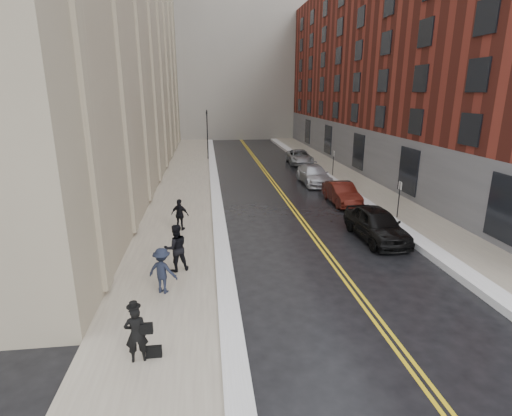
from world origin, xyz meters
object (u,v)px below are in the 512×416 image
object	(u,v)px
car_black	(376,224)
car_silver_far	(299,157)
car_maroon	(342,193)
car_silver_near	(314,175)
pedestrian_b	(162,271)
pedestrian_c	(180,215)
pedestrian_a	(176,248)
pedestrian_main	(136,334)

from	to	relation	value
car_black	car_silver_far	distance (m)	21.60
car_maroon	car_silver_near	distance (m)	5.88
car_silver_near	car_silver_far	xyz separation A→B (m)	(0.95, 9.09, -0.04)
car_silver_far	pedestrian_b	xyz separation A→B (m)	(-10.99, -26.06, 0.30)
car_silver_near	car_maroon	bearing A→B (deg)	-87.88
car_silver_far	pedestrian_c	distance (m)	22.16
pedestrian_b	pedestrian_c	distance (m)	6.69
pedestrian_b	pedestrian_a	bearing A→B (deg)	-78.07
car_silver_far	pedestrian_a	size ratio (longest dim) A/B	2.54
pedestrian_main	car_silver_near	bearing A→B (deg)	-124.94
car_maroon	car_silver_near	bearing A→B (deg)	92.05
car_black	pedestrian_c	distance (m)	9.87
car_silver_near	pedestrian_a	xyz separation A→B (m)	(-9.68, -15.20, 0.40)
car_silver_far	pedestrian_a	distance (m)	26.51
car_black	car_silver_near	distance (m)	12.48
car_silver_near	car_silver_far	world-z (taller)	car_silver_near
pedestrian_main	pedestrian_b	distance (m)	3.79
car_black	car_maroon	xyz separation A→B (m)	(0.48, 6.60, -0.11)
car_black	pedestrian_b	xyz separation A→B (m)	(-9.84, -4.50, 0.19)
car_maroon	pedestrian_b	xyz separation A→B (m)	(-10.33, -11.10, 0.30)
car_silver_near	car_silver_far	distance (m)	9.14
car_silver_near	pedestrian_a	size ratio (longest dim) A/B	2.57
car_silver_near	car_black	bearing A→B (deg)	-91.59
car_silver_near	car_silver_far	size ratio (longest dim) A/B	1.01
car_maroon	pedestrian_c	distance (m)	11.03
pedestrian_b	car_silver_near	bearing A→B (deg)	-97.27
car_silver_far	pedestrian_c	xyz separation A→B (m)	(-10.76, -19.37, 0.29)
car_black	pedestrian_c	bearing A→B (deg)	164.90
car_maroon	pedestrian_a	world-z (taller)	pedestrian_a
car_maroon	pedestrian_a	xyz separation A→B (m)	(-9.97, -9.32, 0.43)
car_maroon	pedestrian_c	world-z (taller)	pedestrian_c
car_maroon	pedestrian_a	size ratio (longest dim) A/B	2.15
pedestrian_a	car_silver_near	bearing A→B (deg)	-139.52
car_silver_far	pedestrian_main	distance (m)	31.90
car_black	pedestrian_c	size ratio (longest dim) A/B	2.86
pedestrian_main	pedestrian_a	distance (m)	5.60
pedestrian_main	pedestrian_b	bearing A→B (deg)	-103.07
car_maroon	pedestrian_a	bearing A→B (deg)	-137.69
pedestrian_b	pedestrian_c	xyz separation A→B (m)	(0.23, 6.69, -0.02)
pedestrian_main	pedestrian_a	world-z (taller)	pedestrian_a
car_silver_near	pedestrian_main	distance (m)	23.19
car_black	pedestrian_main	world-z (taller)	pedestrian_main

